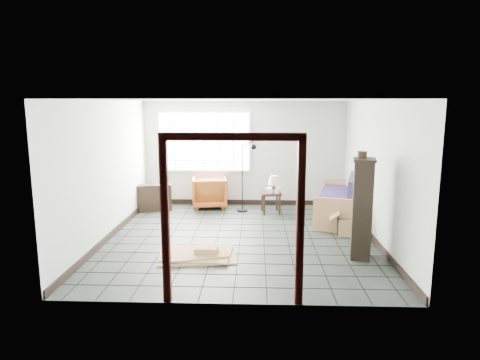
{
  "coord_description": "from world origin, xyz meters",
  "views": [
    {
      "loc": [
        0.3,
        -7.88,
        2.55
      ],
      "look_at": [
        -0.02,
        0.3,
        1.07
      ],
      "focal_mm": 32.0,
      "sensor_mm": 36.0,
      "label": 1
    }
  ],
  "objects_px": {
    "futon_sofa": "(342,202)",
    "tall_shelf": "(362,208)",
    "armchair": "(209,191)",
    "side_table": "(271,196)"
  },
  "relations": [
    {
      "from": "side_table",
      "to": "armchair",
      "type": "bearing_deg",
      "value": 162.02
    },
    {
      "from": "futon_sofa",
      "to": "armchair",
      "type": "xyz_separation_m",
      "value": [
        -3.07,
        0.92,
        0.05
      ]
    },
    {
      "from": "side_table",
      "to": "tall_shelf",
      "type": "relative_size",
      "value": 0.3
    },
    {
      "from": "futon_sofa",
      "to": "tall_shelf",
      "type": "bearing_deg",
      "value": -79.54
    },
    {
      "from": "futon_sofa",
      "to": "armchair",
      "type": "height_order",
      "value": "futon_sofa"
    },
    {
      "from": "armchair",
      "to": "side_table",
      "type": "height_order",
      "value": "armchair"
    },
    {
      "from": "futon_sofa",
      "to": "tall_shelf",
      "type": "height_order",
      "value": "tall_shelf"
    },
    {
      "from": "armchair",
      "to": "side_table",
      "type": "relative_size",
      "value": 1.69
    },
    {
      "from": "side_table",
      "to": "tall_shelf",
      "type": "bearing_deg",
      "value": -64.13
    },
    {
      "from": "futon_sofa",
      "to": "side_table",
      "type": "bearing_deg",
      "value": 179.24
    }
  ]
}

